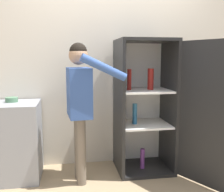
% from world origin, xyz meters
% --- Properties ---
extents(wall_back, '(7.00, 0.06, 2.55)m').
position_xyz_m(wall_back, '(0.00, 0.98, 1.27)').
color(wall_back, beige).
rests_on(wall_back, ground_plane).
extents(refrigerator, '(1.02, 1.18, 1.60)m').
position_xyz_m(refrigerator, '(0.51, 0.55, 0.80)').
color(refrigerator, black).
rests_on(refrigerator, ground_plane).
extents(person, '(0.63, 0.55, 1.55)m').
position_xyz_m(person, '(-0.39, 0.44, 0.98)').
color(person, '#726656').
rests_on(person, ground_plane).
extents(counter, '(0.64, 0.56, 0.88)m').
position_xyz_m(counter, '(-1.17, 0.65, 0.44)').
color(counter, gray).
rests_on(counter, ground_plane).
extents(bowl, '(0.14, 0.14, 0.05)m').
position_xyz_m(bowl, '(-1.16, 0.72, 0.91)').
color(bowl, '#517F5B').
rests_on(bowl, counter).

